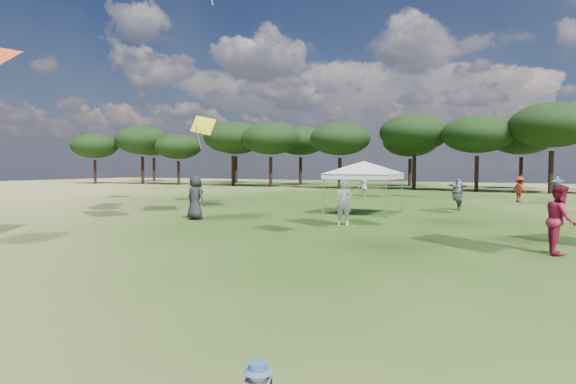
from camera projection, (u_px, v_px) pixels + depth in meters
name	position (u px, v px, depth m)	size (l,w,h in m)	color
tree_line	(540.00, 131.00, 43.02)	(108.78, 17.63, 7.77)	black
tent_left	(364.00, 164.00, 22.96)	(6.32, 6.32, 2.84)	gray
festival_crowd	(522.00, 196.00, 23.22)	(26.74, 24.17, 1.93)	beige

